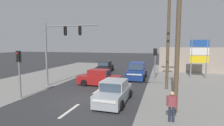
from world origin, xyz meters
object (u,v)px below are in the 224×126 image
shopping_plaza_sign (199,53)px  sedan_oncoming_mid (105,67)px  utility_pole_foreground_right (176,18)px  pedestal_signal_far_median (155,58)px  pedestal_signal_left_kerb (19,66)px  utility_pole_midground_right (169,27)px  traffic_signal_mast (58,43)px  sedan_kerbside_parked (114,92)px  sedan_crossing_left (100,78)px  pedestrian_at_kerb (172,105)px  suv_receding_far (137,71)px

shopping_plaza_sign → sedan_oncoming_mid: shopping_plaza_sign is taller
utility_pole_foreground_right → pedestal_signal_far_median: utility_pole_foreground_right is taller
pedestal_signal_left_kerb → shopping_plaza_sign: shopping_plaza_sign is taller
utility_pole_midground_right → traffic_signal_mast: (-9.86, -1.78, -1.39)m
sedan_kerbside_parked → utility_pole_midground_right: bearing=52.7°
sedan_crossing_left → sedan_kerbside_parked: same height
sedan_kerbside_parked → pedestrian_at_kerb: 4.31m
shopping_plaza_sign → sedan_oncoming_mid: bearing=174.4°
pedestal_signal_left_kerb → suv_receding_far: bearing=53.9°
shopping_plaza_sign → sedan_kerbside_parked: 13.87m
pedestal_signal_left_kerb → pedestal_signal_far_median: (9.36, 10.38, 0.00)m
sedan_crossing_left → sedan_kerbside_parked: 5.32m
utility_pole_foreground_right → utility_pole_midground_right: size_ratio=0.97×
pedestal_signal_far_median → shopping_plaza_sign: size_ratio=0.77×
utility_pole_midground_right → sedan_oncoming_mid: (-8.42, 7.91, -4.83)m
sedan_crossing_left → pedestrian_at_kerb: pedestrian_at_kerb is taller
shopping_plaza_sign → utility_pole_midground_right: bearing=-119.6°
pedestal_signal_left_kerb → pedestal_signal_far_median: 13.97m
shopping_plaza_sign → sedan_crossing_left: size_ratio=1.08×
pedestal_signal_far_median → suv_receding_far: size_ratio=0.78×
pedestal_signal_left_kerb → utility_pole_midground_right: bearing=28.9°
pedestrian_at_kerb → pedestal_signal_left_kerb: bearing=173.7°
utility_pole_midground_right → utility_pole_foreground_right: bearing=-87.8°
sedan_crossing_left → shopping_plaza_sign: bearing=34.2°
suv_receding_far → pedestrian_at_kerb: 11.69m
pedestrian_at_kerb → utility_pole_midground_right: bearing=90.4°
pedestal_signal_far_median → sedan_crossing_left: 7.20m
utility_pole_foreground_right → sedan_kerbside_parked: size_ratio=2.41×
utility_pole_midground_right → sedan_crossing_left: size_ratio=2.47×
pedestal_signal_far_median → traffic_signal_mast: bearing=-143.8°
pedestal_signal_far_median → pedestrian_at_kerb: bearing=-83.7°
traffic_signal_mast → sedan_crossing_left: size_ratio=1.40×
utility_pole_midground_right → suv_receding_far: 7.06m
traffic_signal_mast → pedestal_signal_far_median: bearing=36.2°
utility_pole_foreground_right → pedestal_signal_left_kerb: size_ratio=2.89×
shopping_plaza_sign → sedan_kerbside_parked: (-7.45, -11.48, -2.28)m
utility_pole_midground_right → sedan_oncoming_mid: bearing=136.8°
shopping_plaza_sign → suv_receding_far: shopping_plaza_sign is taller
sedan_kerbside_parked → pedestrian_at_kerb: (3.68, -2.23, 0.22)m
traffic_signal_mast → suv_receding_far: 9.51m
utility_pole_foreground_right → sedan_kerbside_parked: (-3.84, 0.81, -4.81)m
suv_receding_far → utility_pole_foreground_right: bearing=-70.6°
pedestal_signal_far_median → suv_receding_far: bearing=-170.6°
utility_pole_foreground_right → traffic_signal_mast: bearing=159.4°
sedan_kerbside_parked → sedan_oncoming_mid: (-4.79, 12.68, 0.00)m
traffic_signal_mast → suv_receding_far: bearing=42.1°
shopping_plaza_sign → sedan_oncoming_mid: size_ratio=1.06×
traffic_signal_mast → shopping_plaza_sign: size_ratio=1.30×
pedestal_signal_left_kerb → suv_receding_far: 12.53m
pedestal_signal_far_median → sedan_crossing_left: size_ratio=0.83×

